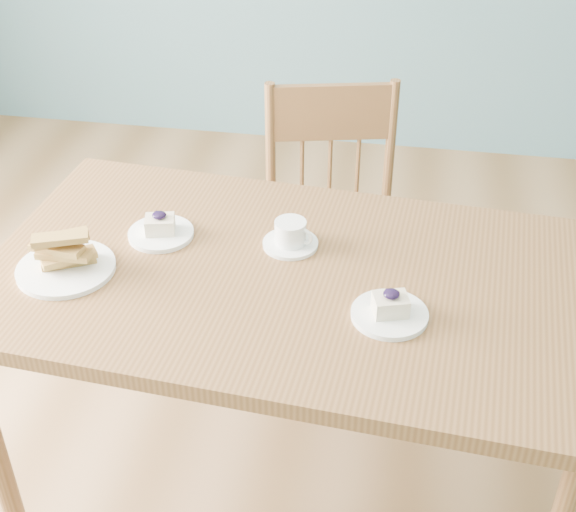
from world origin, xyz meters
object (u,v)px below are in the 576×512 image
(dining_table, at_px, (289,299))
(biscotti_plate, at_px, (64,259))
(dining_chair, at_px, (333,232))
(cheesecake_plate_near, at_px, (390,310))
(coffee_cup, at_px, (291,236))
(cheesecake_plate_far, at_px, (161,230))

(dining_table, relative_size, biscotti_plate, 6.46)
(dining_table, xyz_separation_m, dining_chair, (0.03, 0.68, -0.23))
(cheesecake_plate_near, relative_size, coffee_cup, 1.24)
(cheesecake_plate_far, xyz_separation_m, coffee_cup, (0.35, 0.01, 0.01))
(dining_table, relative_size, cheesecake_plate_near, 8.84)
(cheesecake_plate_near, bearing_deg, cheesecake_plate_far, 158.99)
(cheesecake_plate_near, height_order, biscotti_plate, biscotti_plate)
(cheesecake_plate_near, height_order, coffee_cup, cheesecake_plate_near)
(dining_table, distance_m, cheesecake_plate_far, 0.39)
(dining_chair, bearing_deg, cheesecake_plate_far, -137.76)
(dining_table, bearing_deg, biscotti_plate, -167.20)
(dining_chair, bearing_deg, cheesecake_plate_near, -87.56)
(dining_chair, xyz_separation_m, coffee_cup, (-0.05, -0.56, 0.35))
(biscotti_plate, bearing_deg, coffee_cup, 20.92)
(dining_table, height_order, biscotti_plate, biscotti_plate)
(cheesecake_plate_far, distance_m, biscotti_plate, 0.27)
(dining_table, bearing_deg, cheesecake_plate_far, 167.49)
(dining_chair, relative_size, coffee_cup, 6.76)
(cheesecake_plate_near, bearing_deg, dining_chair, 105.31)
(cheesecake_plate_near, relative_size, cheesecake_plate_far, 1.03)
(cheesecake_plate_far, xyz_separation_m, biscotti_plate, (-0.19, -0.19, 0.02))
(cheesecake_plate_far, bearing_deg, dining_table, -16.94)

